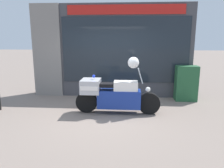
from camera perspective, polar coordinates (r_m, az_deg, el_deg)
name	(u,v)px	position (r m, az deg, el deg)	size (l,w,h in m)	color
ground_plane	(106,113)	(6.29, -1.52, -7.65)	(60.00, 60.00, 0.00)	gray
shop_building	(100,51)	(7.96, -3.23, 8.63)	(5.66, 0.55, 3.26)	#424247
window_display	(124,82)	(8.08, 3.05, 0.50)	(4.19, 0.30, 2.11)	slate
paramedic_motorcycle	(112,94)	(6.16, 0.09, -2.67)	(2.39, 0.62, 1.30)	black
utility_cabinet	(186,83)	(7.81, 18.80, 0.18)	(0.72, 0.43, 1.19)	#235633
white_helmet	(133,63)	(5.97, 5.61, 5.58)	(0.31, 0.31, 0.31)	white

